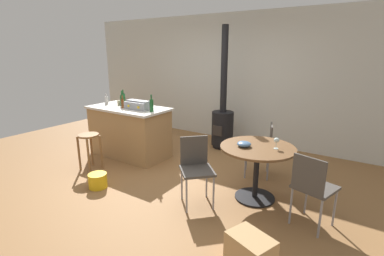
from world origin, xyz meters
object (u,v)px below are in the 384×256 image
wood_stove (223,120)px  toolbox (138,105)px  bottle_3 (122,100)px  wine_glass (277,141)px  bottle_2 (123,98)px  cardboard_box (250,253)px  folding_chair_near (196,165)px  bottle_1 (107,100)px  cup_1 (129,103)px  dining_table (257,159)px  folding_chair_left (262,146)px  bottle_0 (123,103)px  folding_chair_far (312,185)px  cup_0 (119,103)px  wooden_stool (89,144)px  serving_bowl (244,144)px  bottle_4 (152,105)px  plastic_bucket (98,181)px  kitchen_island (130,131)px

wood_stove → toolbox: (-0.96, -1.39, 0.42)m
bottle_3 → wine_glass: bearing=-4.4°
bottle_2 → cardboard_box: (3.41, -1.75, -0.87)m
folding_chair_near → cardboard_box: size_ratio=2.15×
bottle_1 → cup_1: size_ratio=1.74×
dining_table → folding_chair_left: bearing=104.6°
bottle_1 → cardboard_box: 4.04m
folding_chair_near → bottle_2: size_ratio=3.24×
dining_table → bottle_0: (-2.64, 0.17, 0.45)m
folding_chair_far → bottle_0: size_ratio=3.84×
cup_0 → bottle_0: bearing=-30.8°
wine_glass → folding_chair_left: bearing=120.7°
folding_chair_near → dining_table: bearing=40.3°
wooden_stool → cardboard_box: 3.18m
wooden_stool → serving_bowl: bearing=11.1°
bottle_1 → folding_chair_left: bearing=8.8°
folding_chair_far → bottle_4: bottle_4 is taller
dining_table → plastic_bucket: size_ratio=3.65×
wooden_stool → dining_table: bearing=12.7°
cup_0 → cardboard_box: cup_0 is taller
bottle_3 → cup_0: bearing=163.3°
bottle_1 → bottle_3: bearing=0.4°
dining_table → bottle_0: 2.68m
wine_glass → serving_bowl: (-0.37, -0.15, -0.07)m
folding_chair_near → plastic_bucket: folding_chair_near is taller
bottle_2 → kitchen_island: bearing=-32.3°
dining_table → wood_stove: 2.11m
wood_stove → serving_bowl: (1.20, -1.73, 0.19)m
wooden_stool → cardboard_box: wooden_stool is taller
bottle_1 → cup_1: bottle_1 is taller
cup_0 → toolbox: bearing=-8.2°
dining_table → serving_bowl: serving_bowl is taller
toolbox → bottle_4: bearing=-6.1°
folding_chair_far → cup_0: 3.72m
dining_table → cup_0: cup_0 is taller
dining_table → bottle_0: bearing=176.4°
wood_stove → cardboard_box: 3.42m
wine_glass → folding_chair_far: bearing=-33.0°
folding_chair_left → bottle_0: (-2.44, -0.58, 0.52)m
plastic_bucket → folding_chair_left: bearing=43.1°
folding_chair_left → bottle_3: bearing=-169.8°
wooden_stool → toolbox: toolbox is taller
dining_table → bottle_4: bottle_4 is taller
bottle_3 → cardboard_box: 3.67m
serving_bowl → wooden_stool: bearing=-168.9°
wooden_stool → bottle_2: 1.28m
wood_stove → wooden_stool: bearing=-120.4°
folding_chair_near → cardboard_box: (1.06, -0.73, -0.35)m
bottle_3 → cup_1: size_ratio=2.51×
wood_stove → bottle_4: size_ratio=8.21×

